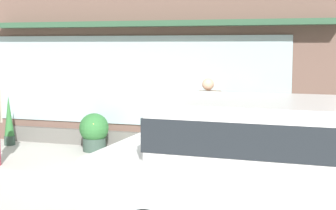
{
  "coord_description": "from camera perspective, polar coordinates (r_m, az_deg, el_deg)",
  "views": [
    {
      "loc": [
        3.68,
        -7.81,
        2.34
      ],
      "look_at": [
        0.86,
        1.2,
        1.23
      ],
      "focal_mm": 54.93,
      "sensor_mm": 36.0,
      "label": 1
    }
  ],
  "objects": [
    {
      "name": "pedestrian_with_handbag",
      "position": [
        9.78,
        4.31,
        -1.15
      ],
      "size": [
        0.67,
        0.32,
        1.71
      ],
      "rotation": [
        0.0,
        0.0,
        3.49
      ],
      "color": "brown",
      "rests_on": "ground_plane"
    },
    {
      "name": "potted_plant_window_center",
      "position": [
        10.72,
        10.43,
        -3.39
      ],
      "size": [
        0.55,
        0.55,
        0.86
      ],
      "color": "#4C4C51",
      "rests_on": "ground_plane"
    },
    {
      "name": "potted_plant_window_left",
      "position": [
        12.57,
        -17.23,
        -1.74
      ],
      "size": [
        0.25,
        0.25,
        1.16
      ],
      "color": "#33473D",
      "rests_on": "ground_plane"
    },
    {
      "name": "ground_plane",
      "position": [
        8.95,
        -7.67,
        -8.52
      ],
      "size": [
        60.0,
        60.0,
        0.0
      ],
      "primitive_type": "plane",
      "color": "#B2AFA8"
    },
    {
      "name": "potted_plant_low_front",
      "position": [
        11.04,
        -1.52,
        -3.88
      ],
      "size": [
        0.35,
        0.35,
        0.59
      ],
      "color": "#33473D",
      "rests_on": "ground_plane"
    },
    {
      "name": "parked_car_white",
      "position": [
        5.97,
        12.05,
        -6.75
      ],
      "size": [
        4.29,
        2.19,
        1.73
      ],
      "rotation": [
        0.0,
        0.0,
        -0.04
      ],
      "color": "white",
      "rests_on": "ground_plane"
    },
    {
      "name": "storefront",
      "position": [
        11.6,
        -1.18,
        7.5
      ],
      "size": [
        14.0,
        0.81,
        5.12
      ],
      "color": "brown",
      "rests_on": "ground_plane"
    },
    {
      "name": "curb_strip",
      "position": [
        8.76,
        -8.23,
        -8.46
      ],
      "size": [
        14.0,
        0.24,
        0.12
      ],
      "primitive_type": "cube",
      "color": "#B2B2AD",
      "rests_on": "ground_plane"
    },
    {
      "name": "potted_plant_near_hydrant",
      "position": [
        11.46,
        -8.21,
        -2.9
      ],
      "size": [
        0.65,
        0.65,
        0.84
      ],
      "color": "#33473D",
      "rests_on": "ground_plane"
    },
    {
      "name": "fire_hydrant",
      "position": [
        9.48,
        -1.36,
        -4.99
      ],
      "size": [
        0.44,
        0.41,
        0.84
      ],
      "color": "gold",
      "rests_on": "ground_plane"
    }
  ]
}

